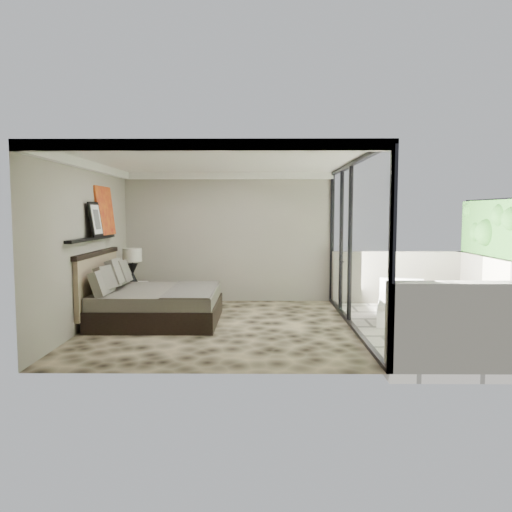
{
  "coord_description": "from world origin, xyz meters",
  "views": [
    {
      "loc": [
        0.68,
        -8.37,
        1.94
      ],
      "look_at": [
        0.61,
        0.4,
        1.18
      ],
      "focal_mm": 35.0,
      "sensor_mm": 36.0,
      "label": 1
    }
  ],
  "objects_px": {
    "lounger": "(402,308)",
    "nightstand": "(133,295)",
    "bed": "(153,302)",
    "ottoman": "(450,298)",
    "table_lamp": "(132,261)"
  },
  "relations": [
    {
      "from": "nightstand",
      "to": "ottoman",
      "type": "distance_m",
      "value": 6.36
    },
    {
      "from": "nightstand",
      "to": "table_lamp",
      "type": "relative_size",
      "value": 0.74
    },
    {
      "from": "table_lamp",
      "to": "lounger",
      "type": "distance_m",
      "value": 5.32
    },
    {
      "from": "table_lamp",
      "to": "lounger",
      "type": "xyz_separation_m",
      "value": [
        5.17,
        -1.01,
        -0.76
      ]
    },
    {
      "from": "nightstand",
      "to": "table_lamp",
      "type": "bearing_deg",
      "value": -60.06
    },
    {
      "from": "bed",
      "to": "nightstand",
      "type": "bearing_deg",
      "value": 117.64
    },
    {
      "from": "ottoman",
      "to": "lounger",
      "type": "bearing_deg",
      "value": -146.51
    },
    {
      "from": "table_lamp",
      "to": "ottoman",
      "type": "height_order",
      "value": "table_lamp"
    },
    {
      "from": "bed",
      "to": "table_lamp",
      "type": "distance_m",
      "value": 1.56
    },
    {
      "from": "nightstand",
      "to": "ottoman",
      "type": "height_order",
      "value": "ottoman"
    },
    {
      "from": "bed",
      "to": "ottoman",
      "type": "bearing_deg",
      "value": 10.27
    },
    {
      "from": "nightstand",
      "to": "ottoman",
      "type": "xyz_separation_m",
      "value": [
        6.35,
        -0.28,
        0.01
      ]
    },
    {
      "from": "lounger",
      "to": "bed",
      "type": "bearing_deg",
      "value": -161.78
    },
    {
      "from": "bed",
      "to": "nightstand",
      "type": "relative_size",
      "value": 4.2
    },
    {
      "from": "lounger",
      "to": "nightstand",
      "type": "bearing_deg",
      "value": -176.45
    }
  ]
}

